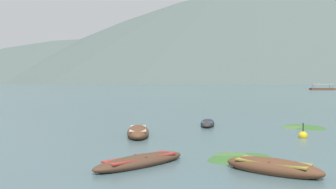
{
  "coord_description": "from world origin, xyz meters",
  "views": [
    {
      "loc": [
        0.73,
        -4.72,
        3.02
      ],
      "look_at": [
        -0.27,
        56.65,
        1.02
      ],
      "focal_mm": 39.83,
      "sensor_mm": 36.0,
      "label": 1
    }
  ],
  "objects": [
    {
      "name": "rowboat_0",
      "position": [
        3.07,
        21.25,
        0.17
      ],
      "size": [
        1.4,
        3.68,
        0.53
      ],
      "color": "#2D2826",
      "rests_on": "ground"
    },
    {
      "name": "mooring_buoy",
      "position": [
        7.8,
        15.68,
        0.1
      ],
      "size": [
        0.49,
        0.49,
        0.94
      ],
      "color": "yellow",
      "rests_on": "ground"
    },
    {
      "name": "rowboat_2",
      "position": [
        4.04,
        7.68,
        0.19
      ],
      "size": [
        3.36,
        2.87,
        0.61
      ],
      "color": "brown",
      "rests_on": "ground"
    },
    {
      "name": "weed_patch_4",
      "position": [
        9.23,
        20.34,
        0.0
      ],
      "size": [
        3.3,
        3.0,
        0.14
      ],
      "primitive_type": "ellipsoid",
      "rotation": [
        0.0,
        0.0,
        2.03
      ],
      "color": "#477033",
      "rests_on": "ground"
    },
    {
      "name": "ferry_0",
      "position": [
        59.87,
        144.69,
        0.45
      ],
      "size": [
        9.29,
        3.99,
        2.54
      ],
      "color": "brown",
      "rests_on": "ground"
    },
    {
      "name": "ground_plane",
      "position": [
        0.0,
        1500.0,
        0.0
      ],
      "size": [
        6000.0,
        6000.0,
        0.0
      ],
      "primitive_type": "plane",
      "color": "#476066"
    },
    {
      "name": "weed_patch_5",
      "position": [
        3.35,
        9.98,
        0.0
      ],
      "size": [
        3.54,
        3.3,
        0.14
      ],
      "primitive_type": "ellipsoid",
      "rotation": [
        0.0,
        0.0,
        0.62
      ],
      "color": "#38662D",
      "rests_on": "ground"
    },
    {
      "name": "weed_patch_3",
      "position": [
        3.33,
        10.42,
        0.0
      ],
      "size": [
        2.31,
        2.05,
        0.14
      ],
      "primitive_type": "ellipsoid",
      "rotation": [
        0.0,
        0.0,
        1.27
      ],
      "color": "#477033",
      "rests_on": "ground"
    },
    {
      "name": "mountain_3",
      "position": [
        299.59,
        1430.35,
        240.35
      ],
      "size": [
        1876.84,
        1876.84,
        480.7
      ],
      "primitive_type": "cone",
      "color": "#4C5B56",
      "rests_on": "ground"
    },
    {
      "name": "rowboat_6",
      "position": [
        -0.48,
        8.69,
        0.16
      ],
      "size": [
        3.59,
        3.61,
        0.49
      ],
      "color": "#4C3323",
      "rests_on": "ground"
    },
    {
      "name": "mountain_2",
      "position": [
        -203.53,
        1588.97,
        201.2
      ],
      "size": [
        1699.02,
        1699.02,
        402.41
      ],
      "primitive_type": "cone",
      "color": "#4C5B56",
      "rests_on": "ground"
    },
    {
      "name": "weed_patch_0",
      "position": [
        9.56,
        20.38,
        0.0
      ],
      "size": [
        2.57,
        3.63,
        0.14
      ],
      "primitive_type": "ellipsoid",
      "rotation": [
        0.0,
        0.0,
        1.53
      ],
      "color": "#38662D",
      "rests_on": "ground"
    },
    {
      "name": "rowboat_3",
      "position": [
        -1.29,
        16.06,
        0.23
      ],
      "size": [
        1.55,
        3.92,
        0.73
      ],
      "color": "brown",
      "rests_on": "ground"
    }
  ]
}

